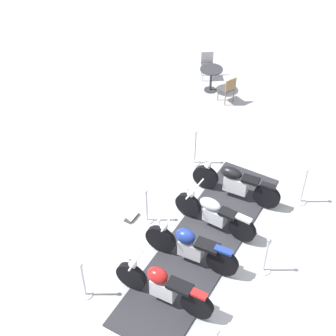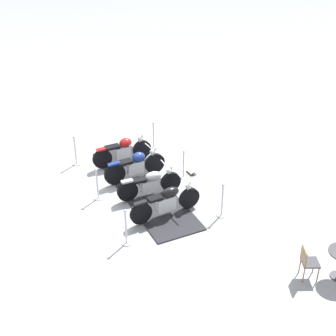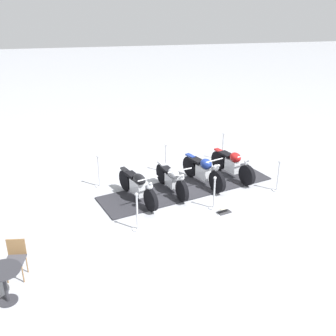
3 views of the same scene
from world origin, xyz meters
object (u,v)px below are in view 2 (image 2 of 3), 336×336
at_px(motorcycle_chrome, 150,183).
at_px(stanchion_left_front, 126,231).
at_px(motorcycle_maroon, 123,151).
at_px(stanchion_left_mid, 98,188).
at_px(stanchion_left_rear, 76,155).
at_px(stanchion_right_front, 222,204).
at_px(info_placard, 191,172).
at_px(stanchion_right_rear, 154,139).
at_px(motorcycle_navy, 136,165).
at_px(stanchion_right_mid, 183,168).
at_px(cafe_chair_across_table, 308,261).
at_px(motorcycle_black, 167,201).

xyz_separation_m(motorcycle_chrome, stanchion_left_front, (2.19, -0.93, -0.08)).
relative_size(motorcycle_maroon, stanchion_left_front, 1.90).
bearing_deg(stanchion_left_mid, stanchion_left_front, 16.42).
bearing_deg(stanchion_left_rear, stanchion_right_front, 47.82).
distance_m(stanchion_left_mid, info_placard, 3.34).
height_order(stanchion_left_mid, stanchion_right_rear, stanchion_left_mid).
xyz_separation_m(stanchion_left_rear, stanchion_left_front, (4.65, 1.37, 0.03)).
relative_size(motorcycle_navy, stanchion_left_front, 1.88).
bearing_deg(stanchion_right_mid, stanchion_left_front, -34.25).
bearing_deg(cafe_chair_across_table, stanchion_right_rear, 118.20).
height_order(stanchion_left_rear, stanchion_left_front, stanchion_left_front).
bearing_deg(motorcycle_navy, info_placard, -18.16).
height_order(stanchion_right_rear, info_placard, stanchion_right_rear).
bearing_deg(motorcycle_chrome, stanchion_left_rear, 119.38).
xyz_separation_m(stanchion_right_rear, info_placard, (2.10, 1.00, -0.31)).
relative_size(motorcycle_maroon, stanchion_right_front, 1.93).
distance_m(motorcycle_chrome, stanchion_right_mid, 1.57).
bearing_deg(stanchion_left_mid, stanchion_right_front, 67.10).
bearing_deg(stanchion_right_mid, motorcycle_chrome, -51.58).
bearing_deg(cafe_chair_across_table, motorcycle_maroon, 129.66).
distance_m(motorcycle_navy, stanchion_right_front, 3.34).
bearing_deg(stanchion_left_mid, motorcycle_navy, 127.71).
relative_size(stanchion_left_mid, info_placard, 2.50).
relative_size(stanchion_left_front, cafe_chair_across_table, 1.27).
bearing_deg(stanchion_right_front, info_placard, -171.83).
xyz_separation_m(stanchion_right_mid, stanchion_left_front, (3.16, -2.15, 0.03)).
xyz_separation_m(motorcycle_maroon, cafe_chair_across_table, (6.42, 3.92, 0.01)).
bearing_deg(stanchion_left_front, cafe_chair_across_table, 64.46).
relative_size(motorcycle_maroon, stanchion_left_mid, 1.97).
xyz_separation_m(motorcycle_black, stanchion_left_mid, (-1.25, -1.95, -0.14)).
distance_m(stanchion_right_mid, stanchion_left_front, 3.82).
relative_size(motorcycle_black, stanchion_left_front, 1.96).
height_order(motorcycle_maroon, stanchion_right_rear, stanchion_right_rear).
xyz_separation_m(motorcycle_black, stanchion_left_front, (1.08, -1.26, -0.11)).
distance_m(motorcycle_black, motorcycle_navy, 2.33).
relative_size(motorcycle_navy, info_placard, 4.87).
bearing_deg(stanchion_right_front, stanchion_left_rear, -132.18).
xyz_separation_m(stanchion_right_rear, cafe_chair_across_table, (7.48, 2.71, 0.14)).
bearing_deg(motorcycle_maroon, stanchion_right_mid, -52.72).
height_order(stanchion_left_rear, info_placard, stanchion_left_rear).
height_order(motorcycle_navy, motorcycle_maroon, motorcycle_navy).
bearing_deg(stanchion_left_rear, stanchion_left_front, 16.42).
bearing_deg(stanchion_left_mid, stanchion_right_rear, 145.75).
bearing_deg(stanchion_left_front, motorcycle_navy, 169.90).
bearing_deg(motorcycle_navy, motorcycle_maroon, 86.10).
distance_m(motorcycle_black, stanchion_left_mid, 2.32).
bearing_deg(stanchion_right_mid, stanchion_left_mid, -73.58).
height_order(stanchion_right_mid, info_placard, stanchion_right_mid).
xyz_separation_m(motorcycle_maroon, info_placard, (1.05, 2.21, -0.44)).
distance_m(motorcycle_black, stanchion_right_mid, 2.27).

